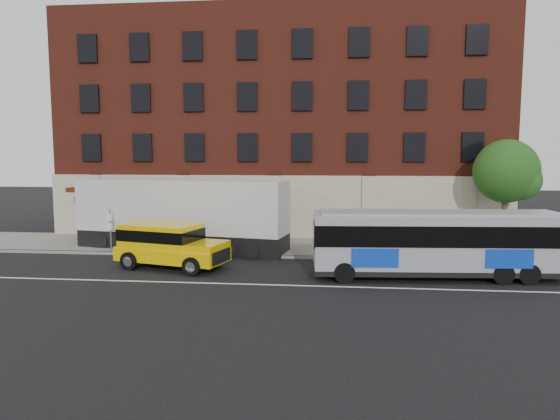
# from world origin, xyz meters

# --- Properties ---
(ground) EXTENTS (120.00, 120.00, 0.00)m
(ground) POSITION_xyz_m (0.00, 0.00, 0.00)
(ground) COLOR black
(ground) RESTS_ON ground
(sidewalk) EXTENTS (60.00, 6.00, 0.15)m
(sidewalk) POSITION_xyz_m (0.00, 9.00, 0.07)
(sidewalk) COLOR gray
(sidewalk) RESTS_ON ground
(kerb) EXTENTS (60.00, 0.25, 0.15)m
(kerb) POSITION_xyz_m (0.00, 6.00, 0.07)
(kerb) COLOR gray
(kerb) RESTS_ON ground
(lane_line) EXTENTS (60.00, 0.12, 0.01)m
(lane_line) POSITION_xyz_m (0.00, 0.50, 0.01)
(lane_line) COLOR silver
(lane_line) RESTS_ON ground
(building) EXTENTS (30.00, 12.10, 15.00)m
(building) POSITION_xyz_m (-0.01, 16.92, 7.58)
(building) COLOR maroon
(building) RESTS_ON sidewalk
(sign_pole) EXTENTS (0.30, 0.20, 2.50)m
(sign_pole) POSITION_xyz_m (-8.50, 6.15, 1.45)
(sign_pole) COLOR gray
(sign_pole) RESTS_ON ground
(street_tree) EXTENTS (3.60, 3.60, 6.20)m
(street_tree) POSITION_xyz_m (13.54, 9.48, 4.41)
(street_tree) COLOR #392B1C
(street_tree) RESTS_ON sidewalk
(city_bus) EXTENTS (11.08, 3.08, 3.00)m
(city_bus) POSITION_xyz_m (8.34, 2.44, 1.66)
(city_bus) COLOR #92939B
(city_bus) RESTS_ON ground
(yellow_suv) EXTENTS (5.76, 3.46, 2.14)m
(yellow_suv) POSITION_xyz_m (-4.25, 3.21, 1.23)
(yellow_suv) COLOR #FFCB00
(yellow_suv) RESTS_ON ground
(shipping_container) EXTENTS (12.46, 4.57, 4.07)m
(shipping_container) POSITION_xyz_m (-4.87, 7.52, 2.01)
(shipping_container) COLOR black
(shipping_container) RESTS_ON ground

